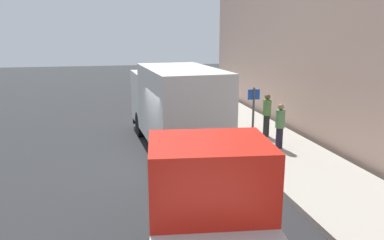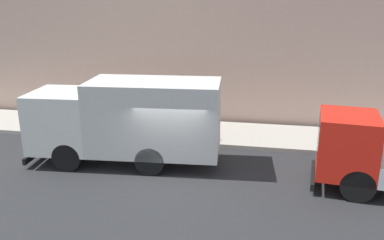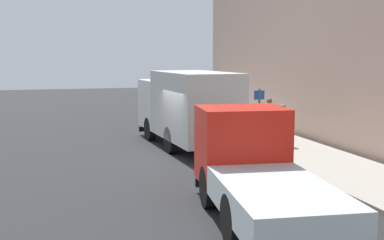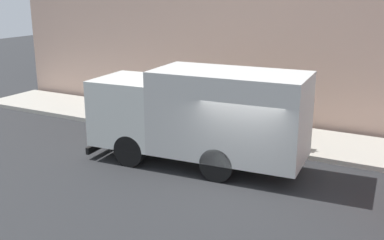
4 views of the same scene
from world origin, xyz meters
name	(u,v)px [view 2 (image 2 of 4)]	position (x,y,z in m)	size (l,w,h in m)	color
ground	(172,175)	(0.00, 0.00, 0.00)	(80.00, 80.00, 0.00)	#27282A
sidewalk	(195,132)	(4.62, 0.00, 0.08)	(3.24, 30.00, 0.17)	#AEA99D
building_facade	(203,10)	(6.74, 0.00, 5.52)	(0.50, 30.00, 11.05)	#C7A18E
large_utility_truck	(128,119)	(0.87, 1.86, 1.75)	(2.85, 7.28, 3.19)	white
pedestrian_walking	(153,108)	(4.76, 2.05, 1.12)	(0.43, 0.43, 1.79)	black
pedestrian_standing	(186,112)	(4.59, 0.42, 1.06)	(0.46, 0.46, 1.68)	black
traffic_cone_orange	(82,122)	(3.83, 5.24, 0.49)	(0.45, 0.45, 0.64)	orange
street_sign_post	(186,108)	(3.42, 0.17, 1.57)	(0.44, 0.08, 2.36)	#4C5156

